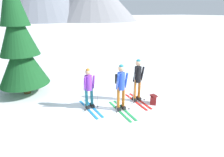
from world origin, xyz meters
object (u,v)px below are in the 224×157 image
at_px(skier_in_black, 138,78).
at_px(skier_in_purple, 89,87).
at_px(skier_in_blue, 121,85).
at_px(pine_tree_near, 19,43).
at_px(backpack_on_snow_front, 153,100).

bearing_deg(skier_in_black, skier_in_purple, 173.25).
relative_size(skier_in_purple, skier_in_blue, 0.92).
relative_size(skier_in_purple, pine_tree_near, 0.32).
height_order(skier_in_black, backpack_on_snow_front, skier_in_black).
relative_size(skier_in_purple, skier_in_black, 0.92).
height_order(skier_in_purple, skier_in_black, skier_in_black).
height_order(skier_in_purple, backpack_on_snow_front, skier_in_purple).
relative_size(skier_in_blue, backpack_on_snow_front, 4.59).
distance_m(skier_in_purple, backpack_on_snow_front, 2.72).
relative_size(skier_in_blue, skier_in_black, 1.00).
relative_size(skier_in_purple, backpack_on_snow_front, 4.20).
height_order(pine_tree_near, backpack_on_snow_front, pine_tree_near).
xyz_separation_m(skier_in_blue, skier_in_black, (0.98, 0.38, -0.02)).
bearing_deg(backpack_on_snow_front, skier_in_purple, 163.23).
bearing_deg(skier_in_purple, pine_tree_near, 130.82).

